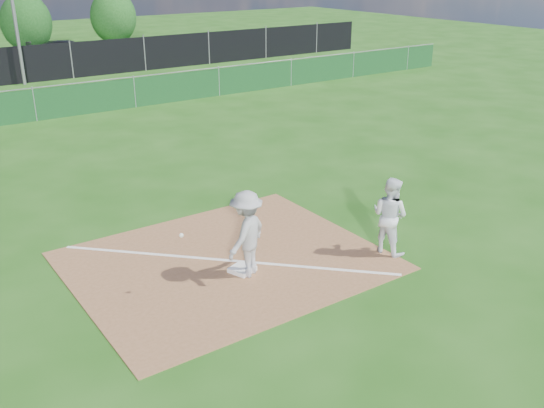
# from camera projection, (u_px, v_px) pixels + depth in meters

# --- Properties ---
(ground) EXTENTS (90.00, 90.00, 0.00)m
(ground) POSITION_uv_depth(u_px,v_px,m) (81.00, 153.00, 19.18)
(ground) COLOR #1B4E10
(ground) RESTS_ON ground
(infield_dirt) EXTENTS (6.00, 5.00, 0.02)m
(infield_dirt) POSITION_uv_depth(u_px,v_px,m) (227.00, 261.00, 12.33)
(infield_dirt) COLOR brown
(infield_dirt) RESTS_ON ground
(foul_line) EXTENTS (5.01, 5.01, 0.01)m
(foul_line) POSITION_uv_depth(u_px,v_px,m) (227.00, 260.00, 12.33)
(foul_line) COLOR white
(foul_line) RESTS_ON infield_dirt
(green_fence) EXTENTS (44.00, 0.05, 1.20)m
(green_fence) POSITION_uv_depth(u_px,v_px,m) (35.00, 105.00, 22.75)
(green_fence) COLOR #103B18
(green_fence) RESTS_ON ground
(first_base) EXTENTS (0.54, 0.54, 0.09)m
(first_base) POSITION_uv_depth(u_px,v_px,m) (242.00, 269.00, 11.88)
(first_base) COLOR white
(first_base) RESTS_ON infield_dirt
(play_at_first) EXTENTS (2.00, 1.09, 1.72)m
(play_at_first) POSITION_uv_depth(u_px,v_px,m) (246.00, 234.00, 11.48)
(play_at_first) COLOR #AEAFB1
(play_at_first) RESTS_ON infield_dirt
(runner) EXTENTS (0.77, 0.91, 1.65)m
(runner) POSITION_uv_depth(u_px,v_px,m) (390.00, 215.00, 12.45)
(runner) COLOR white
(runner) RESTS_ON ground
(car_right) EXTENTS (4.95, 2.86, 1.35)m
(car_right) POSITION_uv_depth(u_px,v_px,m) (70.00, 52.00, 34.96)
(car_right) COLOR black
(car_right) RESTS_ON parking_lot
(tree_mid) EXTENTS (3.15, 3.15, 3.74)m
(tree_mid) POSITION_uv_depth(u_px,v_px,m) (26.00, 23.00, 38.44)
(tree_mid) COLOR #382316
(tree_mid) RESTS_ON ground
(tree_right) EXTENTS (3.15, 3.15, 3.74)m
(tree_right) POSITION_uv_depth(u_px,v_px,m) (113.00, 17.00, 42.30)
(tree_right) COLOR #382316
(tree_right) RESTS_ON ground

